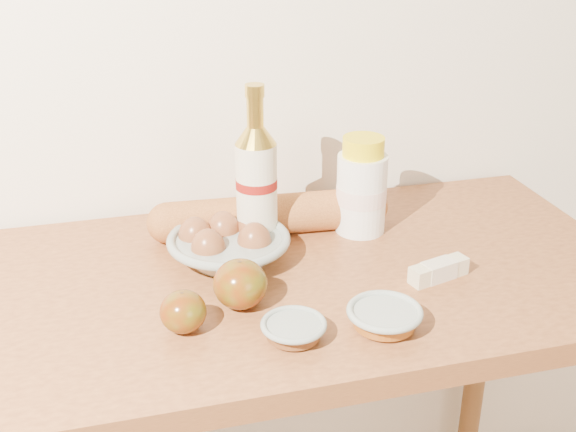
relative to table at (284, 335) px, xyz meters
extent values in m
cube|color=#AA6637|center=(0.00, 0.00, 0.10)|extent=(1.20, 0.60, 0.04)
cylinder|color=brown|center=(0.55, 0.25, -0.35)|extent=(0.05, 0.05, 0.86)
cylinder|color=beige|center=(-0.02, 0.11, 0.22)|extent=(0.08, 0.08, 0.19)
cylinder|color=maroon|center=(-0.02, 0.11, 0.25)|extent=(0.08, 0.08, 0.02)
cone|color=gold|center=(-0.02, 0.11, 0.33)|extent=(0.08, 0.08, 0.03)
cylinder|color=gold|center=(-0.02, 0.11, 0.37)|extent=(0.03, 0.03, 0.05)
cylinder|color=gold|center=(-0.02, 0.11, 0.41)|extent=(0.04, 0.04, 0.02)
cylinder|color=white|center=(0.18, 0.12, 0.20)|extent=(0.11, 0.11, 0.15)
cylinder|color=#FCDBD4|center=(0.18, 0.12, 0.20)|extent=(0.11, 0.11, 0.03)
cylinder|color=yellow|center=(0.18, 0.12, 0.29)|extent=(0.09, 0.09, 0.03)
torus|color=gray|center=(-0.08, 0.07, 0.16)|extent=(0.22, 0.22, 0.02)
ellipsoid|color=brown|center=(-0.12, 0.05, 0.16)|extent=(0.06, 0.06, 0.07)
ellipsoid|color=brown|center=(-0.04, 0.05, 0.16)|extent=(0.06, 0.06, 0.07)
ellipsoid|color=brown|center=(-0.08, 0.11, 0.16)|extent=(0.06, 0.06, 0.07)
ellipsoid|color=brown|center=(-0.13, 0.10, 0.16)|extent=(0.06, 0.06, 0.07)
ellipsoid|color=brown|center=(-0.03, 0.10, 0.16)|extent=(0.06, 0.06, 0.07)
cylinder|color=#BD733A|center=(0.01, 0.15, 0.16)|extent=(0.38, 0.10, 0.07)
sphere|color=#BD733A|center=(-0.17, 0.17, 0.16)|extent=(0.08, 0.08, 0.07)
sphere|color=#BD733A|center=(0.20, 0.14, 0.16)|extent=(0.08, 0.08, 0.07)
ellipsoid|color=#870807|center=(-0.18, -0.12, 0.15)|extent=(0.09, 0.09, 0.06)
cylinder|color=#493018|center=(-0.18, -0.12, 0.18)|extent=(0.01, 0.01, 0.01)
ellipsoid|color=maroon|center=(-0.09, -0.08, 0.16)|extent=(0.09, 0.09, 0.08)
cylinder|color=#4B3319|center=(-0.09, -0.08, 0.19)|extent=(0.01, 0.01, 0.01)
torus|color=gray|center=(-0.03, -0.18, 0.15)|extent=(0.12, 0.12, 0.01)
cylinder|color=brown|center=(-0.03, -0.18, 0.14)|extent=(0.09, 0.09, 0.02)
torus|color=#97A59E|center=(0.10, -0.19, 0.15)|extent=(0.15, 0.15, 0.01)
cylinder|color=brown|center=(0.10, -0.19, 0.14)|extent=(0.12, 0.12, 0.02)
cube|color=beige|center=(0.24, -0.08, 0.14)|extent=(0.11, 0.06, 0.03)
cube|color=beige|center=(0.24, -0.08, 0.14)|extent=(0.06, 0.05, 0.03)
camera|label=1|loc=(-0.26, -1.02, 0.72)|focal=45.00mm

